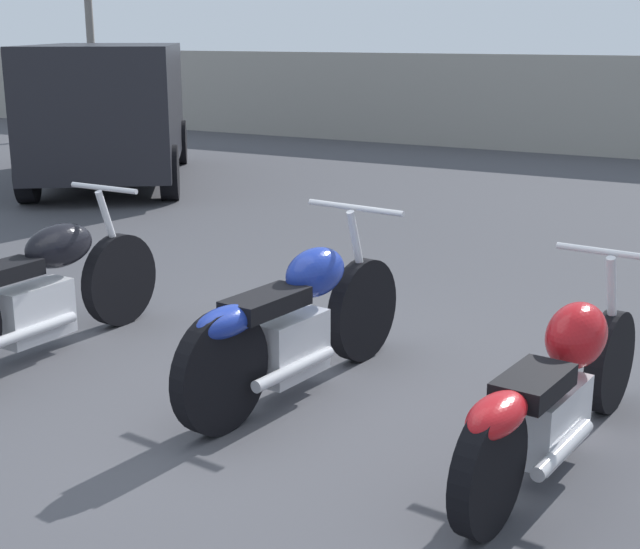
% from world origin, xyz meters
% --- Properties ---
extents(ground_plane, '(60.00, 60.00, 0.00)m').
position_xyz_m(ground_plane, '(0.00, 0.00, 0.00)').
color(ground_plane, '#424247').
extents(motorcycle_slot_0, '(0.60, 2.08, 1.03)m').
position_xyz_m(motorcycle_slot_0, '(-1.78, 0.07, 0.44)').
color(motorcycle_slot_0, black).
rests_on(motorcycle_slot_0, ground_plane).
extents(motorcycle_slot_1, '(0.69, 2.02, 1.03)m').
position_xyz_m(motorcycle_slot_1, '(0.01, 0.33, 0.43)').
color(motorcycle_slot_1, black).
rests_on(motorcycle_slot_1, ground_plane).
extents(motorcycle_slot_2, '(0.62, 2.14, 0.95)m').
position_xyz_m(motorcycle_slot_2, '(1.57, 0.17, 0.40)').
color(motorcycle_slot_2, black).
rests_on(motorcycle_slot_2, ground_plane).
extents(parked_van, '(4.18, 4.74, 1.91)m').
position_xyz_m(parked_van, '(-6.36, 5.76, 1.07)').
color(parked_van, black).
rests_on(parked_van, ground_plane).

